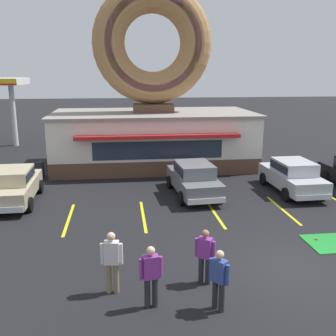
# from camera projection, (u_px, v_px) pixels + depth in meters

# --- Properties ---
(ground_plane) EXTENTS (160.00, 160.00, 0.00)m
(ground_plane) POSITION_uv_depth(u_px,v_px,m) (288.00, 269.00, 11.81)
(ground_plane) COLOR black
(donut_shop_building) EXTENTS (12.30, 6.75, 10.96)m
(donut_shop_building) POSITION_uv_depth(u_px,v_px,m) (153.00, 106.00, 24.02)
(donut_shop_building) COLOR brown
(donut_shop_building) RESTS_ON ground
(mini_donut_near_left) EXTENTS (0.13, 0.13, 0.04)m
(mini_donut_near_left) POSITION_uv_depth(u_px,v_px,m) (317.00, 239.00, 13.80)
(mini_donut_near_left) COLOR brown
(mini_donut_near_left) RESTS_ON putting_mat
(car_champagne) EXTENTS (2.06, 4.60, 1.60)m
(car_champagne) POSITION_uv_depth(u_px,v_px,m) (14.00, 184.00, 17.55)
(car_champagne) COLOR #BCAD89
(car_champagne) RESTS_ON ground
(car_silver) EXTENTS (2.04, 4.59, 1.60)m
(car_silver) POSITION_uv_depth(u_px,v_px,m) (292.00, 175.00, 19.16)
(car_silver) COLOR #B2B5BA
(car_silver) RESTS_ON ground
(car_grey) EXTENTS (2.21, 4.67, 1.60)m
(car_grey) POSITION_uv_depth(u_px,v_px,m) (194.00, 178.00, 18.65)
(car_grey) COLOR slate
(car_grey) RESTS_ON ground
(pedestrian_blue_sweater_man) EXTENTS (0.59, 0.29, 1.73)m
(pedestrian_blue_sweater_man) POSITION_uv_depth(u_px,v_px,m) (112.00, 259.00, 10.33)
(pedestrian_blue_sweater_man) COLOR #7F7056
(pedestrian_blue_sweater_man) RESTS_ON ground
(pedestrian_hooded_kid) EXTENTS (0.59, 0.30, 1.65)m
(pedestrian_hooded_kid) POSITION_uv_depth(u_px,v_px,m) (151.00, 274.00, 9.69)
(pedestrian_hooded_kid) COLOR #232328
(pedestrian_hooded_kid) RESTS_ON ground
(pedestrian_leather_jacket_man) EXTENTS (0.52, 0.40, 1.59)m
(pedestrian_leather_jacket_man) POSITION_uv_depth(u_px,v_px,m) (205.00, 254.00, 10.82)
(pedestrian_leather_jacket_man) COLOR #232328
(pedestrian_leather_jacket_man) RESTS_ON ground
(pedestrian_clipboard_woman) EXTENTS (0.43, 0.48, 1.60)m
(pedestrian_clipboard_woman) POSITION_uv_depth(u_px,v_px,m) (219.00, 278.00, 9.58)
(pedestrian_clipboard_woman) COLOR #232328
(pedestrian_clipboard_woman) RESTS_ON ground
(trash_bin) EXTENTS (0.57, 0.57, 0.97)m
(trash_bin) POSITION_uv_depth(u_px,v_px,m) (39.00, 170.00, 21.62)
(trash_bin) COLOR #232833
(trash_bin) RESTS_ON ground
(parking_stripe_far_left) EXTENTS (0.12, 3.60, 0.01)m
(parking_stripe_far_left) POSITION_uv_depth(u_px,v_px,m) (69.00, 219.00, 15.79)
(parking_stripe_far_left) COLOR yellow
(parking_stripe_far_left) RESTS_ON ground
(parking_stripe_left) EXTENTS (0.12, 3.60, 0.01)m
(parking_stripe_left) POSITION_uv_depth(u_px,v_px,m) (143.00, 216.00, 16.15)
(parking_stripe_left) COLOR yellow
(parking_stripe_left) RESTS_ON ground
(parking_stripe_mid_left) EXTENTS (0.12, 3.60, 0.01)m
(parking_stripe_mid_left) POSITION_uv_depth(u_px,v_px,m) (214.00, 213.00, 16.50)
(parking_stripe_mid_left) COLOR yellow
(parking_stripe_mid_left) RESTS_ON ground
(parking_stripe_centre) EXTENTS (0.12, 3.60, 0.01)m
(parking_stripe_centre) POSITION_uv_depth(u_px,v_px,m) (283.00, 210.00, 16.86)
(parking_stripe_centre) COLOR yellow
(parking_stripe_centre) RESTS_ON ground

